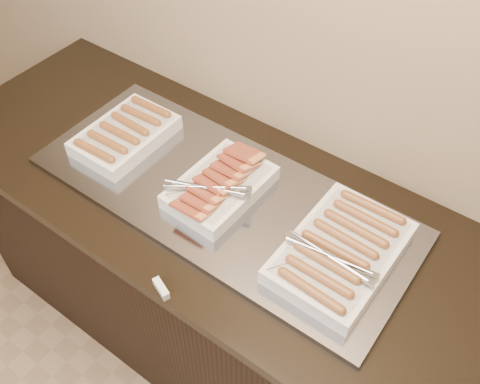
% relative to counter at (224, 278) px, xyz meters
% --- Properties ---
extents(counter, '(2.06, 0.76, 0.90)m').
position_rel_counter_xyz_m(counter, '(0.00, 0.00, 0.00)').
color(counter, black).
rests_on(counter, ground).
extents(warming_tray, '(1.20, 0.50, 0.02)m').
position_rel_counter_xyz_m(warming_tray, '(0.00, 0.00, 0.46)').
color(warming_tray, gray).
rests_on(warming_tray, counter).
extents(dish_left, '(0.22, 0.33, 0.07)m').
position_rel_counter_xyz_m(dish_left, '(-0.40, -0.00, 0.50)').
color(dish_left, silver).
rests_on(dish_left, warming_tray).
extents(dish_center, '(0.26, 0.34, 0.09)m').
position_rel_counter_xyz_m(dish_center, '(-0.00, -0.00, 0.50)').
color(dish_center, silver).
rests_on(dish_center, warming_tray).
extents(dish_right, '(0.28, 0.40, 0.08)m').
position_rel_counter_xyz_m(dish_right, '(0.41, -0.00, 0.50)').
color(dish_right, silver).
rests_on(dish_right, warming_tray).
extents(label_holder, '(0.07, 0.04, 0.03)m').
position_rel_counter_xyz_m(label_holder, '(0.08, -0.36, 0.46)').
color(label_holder, silver).
rests_on(label_holder, counter).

